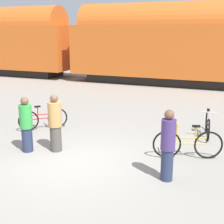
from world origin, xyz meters
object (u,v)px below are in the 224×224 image
at_px(bicycle_maroon, 43,119).
at_px(person_in_tan, 55,123).
at_px(person_in_purple, 168,145).
at_px(bicycle_yellow, 188,144).
at_px(bicycle_silver, 208,125).
at_px(person_in_green, 26,125).
at_px(freight_train, 173,42).

bearing_deg(bicycle_maroon, person_in_tan, -47.03).
bearing_deg(person_in_purple, bicycle_yellow, -133.72).
height_order(bicycle_maroon, person_in_tan, person_in_tan).
bearing_deg(person_in_tan, bicycle_maroon, 174.96).
xyz_separation_m(bicycle_yellow, bicycle_silver, (0.33, 2.11, -0.03)).
distance_m(bicycle_maroon, person_in_tan, 2.21).
relative_size(person_in_tan, person_in_purple, 0.98).
relative_size(bicycle_yellow, bicycle_silver, 1.05).
relative_size(bicycle_yellow, person_in_tan, 1.08).
distance_m(bicycle_yellow, person_in_tan, 3.67).
distance_m(person_in_tan, person_in_green, 0.80).
bearing_deg(bicycle_maroon, person_in_purple, -24.78).
relative_size(bicycle_silver, person_in_purple, 1.02).
xyz_separation_m(freight_train, person_in_purple, (2.48, -12.98, -1.78)).
bearing_deg(bicycle_yellow, freight_train, 103.29).
height_order(bicycle_maroon, person_in_purple, person_in_purple).
height_order(person_in_tan, person_in_green, person_in_tan).
height_order(freight_train, bicycle_yellow, freight_train).
relative_size(bicycle_yellow, person_in_purple, 1.07).
height_order(bicycle_maroon, bicycle_silver, bicycle_silver).
distance_m(person_in_tan, person_in_purple, 3.36).
bearing_deg(bicycle_yellow, bicycle_maroon, 171.45).
xyz_separation_m(freight_train, person_in_tan, (-0.82, -12.37, -1.81)).
distance_m(bicycle_maroon, bicycle_yellow, 5.08).
bearing_deg(bicycle_yellow, bicycle_silver, 81.21).
height_order(bicycle_yellow, person_in_green, person_in_green).
relative_size(bicycle_silver, person_in_green, 1.08).
distance_m(bicycle_maroon, person_in_purple, 5.28).
bearing_deg(bicycle_silver, freight_train, 107.92).
bearing_deg(person_in_purple, bicycle_maroon, -58.82).
height_order(freight_train, bicycle_silver, freight_train).
xyz_separation_m(bicycle_maroon, bicycle_yellow, (5.02, -0.76, 0.03)).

